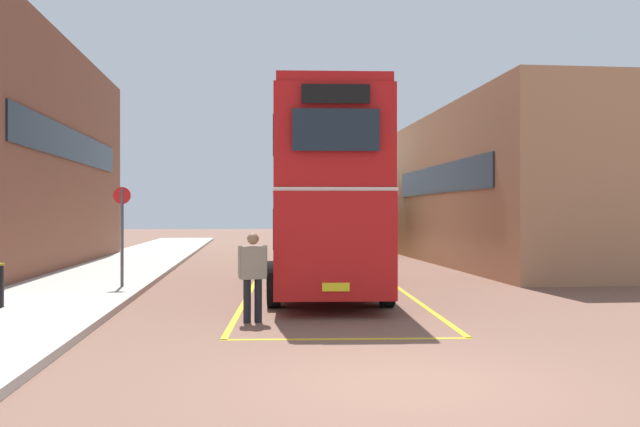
{
  "coord_description": "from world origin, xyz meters",
  "views": [
    {
      "loc": [
        -1.86,
        -8.06,
        2.02
      ],
      "look_at": [
        0.19,
        11.6,
        2.02
      ],
      "focal_mm": 38.77,
      "sensor_mm": 36.0,
      "label": 1
    }
  ],
  "objects_px": {
    "double_decker_bus": "(324,195)",
    "single_deck_bus": "(342,221)",
    "pedestrian_boarding": "(253,271)",
    "bus_stop_sign": "(122,226)"
  },
  "relations": [
    {
      "from": "double_decker_bus",
      "to": "single_deck_bus",
      "type": "xyz_separation_m",
      "value": [
        2.75,
        16.86,
        -0.87
      ]
    },
    {
      "from": "double_decker_bus",
      "to": "single_deck_bus",
      "type": "distance_m",
      "value": 17.1
    },
    {
      "from": "pedestrian_boarding",
      "to": "double_decker_bus",
      "type": "bearing_deg",
      "value": 69.27
    },
    {
      "from": "single_deck_bus",
      "to": "bus_stop_sign",
      "type": "relative_size",
      "value": 3.57
    },
    {
      "from": "single_deck_bus",
      "to": "pedestrian_boarding",
      "type": "xyz_separation_m",
      "value": [
        -4.63,
        -21.82,
        -0.68
      ]
    },
    {
      "from": "double_decker_bus",
      "to": "single_deck_bus",
      "type": "relative_size",
      "value": 1.08
    },
    {
      "from": "bus_stop_sign",
      "to": "double_decker_bus",
      "type": "bearing_deg",
      "value": -4.4
    },
    {
      "from": "double_decker_bus",
      "to": "bus_stop_sign",
      "type": "relative_size",
      "value": 3.86
    },
    {
      "from": "double_decker_bus",
      "to": "single_deck_bus",
      "type": "height_order",
      "value": "double_decker_bus"
    },
    {
      "from": "double_decker_bus",
      "to": "pedestrian_boarding",
      "type": "relative_size",
      "value": 5.94
    }
  ]
}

